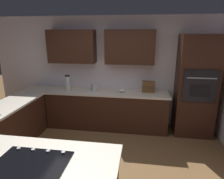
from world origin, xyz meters
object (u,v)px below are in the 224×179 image
Objects in this scene: spice_rack at (148,87)px; kettle at (94,87)px; wall_oven at (196,86)px; blender at (68,84)px; cooktop at (30,164)px; mixing_bowl at (122,90)px.

spice_rack is 1.25m from kettle.
wall_oven is at bearing 179.70° from kettle.
blender is 1.90m from spice_rack.
kettle is (-0.03, -2.74, 0.08)m from cooktop.
spice_rack is (1.00, -0.08, -0.07)m from wall_oven.
blender is 0.65m from kettle.
wall_oven reaches higher than blender.
blender reaches higher than mixing_bowl.
spice_rack is at bearing -176.71° from kettle.
spice_rack is (-1.28, -2.81, 0.12)m from cooktop.
blender is at bearing -0.00° from kettle.
spice_rack is (-0.60, -0.07, 0.08)m from mixing_bowl.
mixing_bowl reaches higher than cooktop.
blender reaches higher than spice_rack.
wall_oven is 2.89× the size of cooktop.
blender is 1.30m from mixing_bowl.
mixing_bowl is at bearing 6.83° from spice_rack.
spice_rack is (-1.90, -0.07, -0.02)m from blender.
mixing_bowl is (-1.30, 0.00, -0.11)m from blender.
spice_rack is at bearing -4.79° from wall_oven.
wall_oven is 12.53× the size of kettle.
blender is 2.03× the size of kettle.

